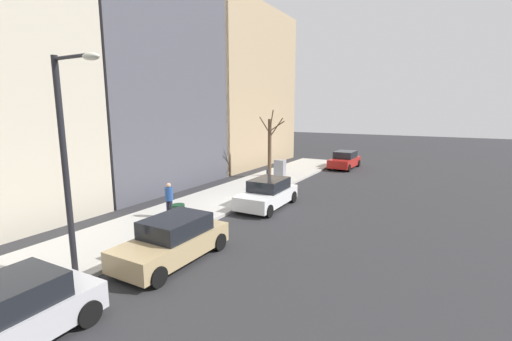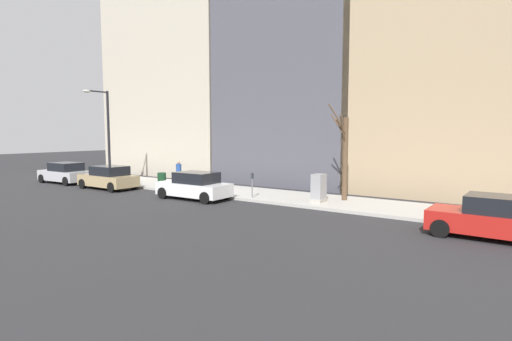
{
  "view_description": "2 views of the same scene",
  "coord_description": "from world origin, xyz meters",
  "px_view_note": "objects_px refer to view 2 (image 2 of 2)",
  "views": [
    {
      "loc": [
        -9.24,
        15.41,
        5.15
      ],
      "look_at": [
        1.89,
        -4.27,
        1.13
      ],
      "focal_mm": 24.0,
      "sensor_mm": 36.0,
      "label": 1
    },
    {
      "loc": [
        -17.1,
        -15.64,
        3.66
      ],
      "look_at": [
        -0.3,
        -3.99,
        1.74
      ],
      "focal_mm": 28.0,
      "sensor_mm": 36.0,
      "label": 2
    }
  ],
  "objects_px": {
    "parked_car_white": "(195,186)",
    "bare_tree": "(345,155)",
    "trash_bin": "(162,179)",
    "streetlamp": "(105,128)",
    "office_tower_left": "(478,78)",
    "pedestrian_near_meter": "(179,171)",
    "parking_meter": "(252,183)",
    "parked_car_tan": "(109,178)",
    "parked_car_red": "(496,218)",
    "office_block_center": "(309,69)",
    "parked_car_silver": "(65,173)",
    "utility_box": "(319,188)",
    "office_tower_right": "(202,16)"
  },
  "relations": [
    {
      "from": "streetlamp",
      "to": "office_tower_left",
      "type": "distance_m",
      "value": 25.21
    },
    {
      "from": "parked_car_white",
      "to": "pedestrian_near_meter",
      "type": "distance_m",
      "value": 5.22
    },
    {
      "from": "parking_meter",
      "to": "office_tower_left",
      "type": "distance_m",
      "value": 16.06
    },
    {
      "from": "bare_tree",
      "to": "office_tower_left",
      "type": "bearing_deg",
      "value": -27.99
    },
    {
      "from": "parked_car_silver",
      "to": "office_block_center",
      "type": "xyz_separation_m",
      "value": [
        12.04,
        -13.63,
        7.78
      ]
    },
    {
      "from": "parking_meter",
      "to": "utility_box",
      "type": "xyz_separation_m",
      "value": [
        0.85,
        -3.56,
        -0.13
      ]
    },
    {
      "from": "parked_car_red",
      "to": "office_tower_left",
      "type": "bearing_deg",
      "value": 10.77
    },
    {
      "from": "pedestrian_near_meter",
      "to": "trash_bin",
      "type": "bearing_deg",
      "value": -14.55
    },
    {
      "from": "parking_meter",
      "to": "trash_bin",
      "type": "relative_size",
      "value": 1.5
    },
    {
      "from": "streetlamp",
      "to": "trash_bin",
      "type": "relative_size",
      "value": 7.22
    },
    {
      "from": "office_tower_right",
      "to": "parked_car_silver",
      "type": "bearing_deg",
      "value": 172.73
    },
    {
      "from": "parked_car_tan",
      "to": "pedestrian_near_meter",
      "type": "height_order",
      "value": "pedestrian_near_meter"
    },
    {
      "from": "parked_car_red",
      "to": "utility_box",
      "type": "distance_m",
      "value": 8.38
    },
    {
      "from": "parked_car_tan",
      "to": "parking_meter",
      "type": "xyz_separation_m",
      "value": [
        1.73,
        -10.32,
        0.24
      ]
    },
    {
      "from": "utility_box",
      "to": "office_block_center",
      "type": "distance_m",
      "value": 13.41
    },
    {
      "from": "parked_car_silver",
      "to": "utility_box",
      "type": "bearing_deg",
      "value": -83.99
    },
    {
      "from": "streetlamp",
      "to": "office_tower_right",
      "type": "height_order",
      "value": "office_tower_right"
    },
    {
      "from": "office_block_center",
      "to": "trash_bin",
      "type": "bearing_deg",
      "value": 150.15
    },
    {
      "from": "trash_bin",
      "to": "office_tower_left",
      "type": "height_order",
      "value": "office_tower_left"
    },
    {
      "from": "parked_car_tan",
      "to": "office_tower_right",
      "type": "distance_m",
      "value": 19.55
    },
    {
      "from": "parked_car_tan",
      "to": "utility_box",
      "type": "height_order",
      "value": "utility_box"
    },
    {
      "from": "parked_car_tan",
      "to": "parked_car_silver",
      "type": "bearing_deg",
      "value": 89.32
    },
    {
      "from": "streetlamp",
      "to": "office_block_center",
      "type": "bearing_deg",
      "value": -45.67
    },
    {
      "from": "parked_car_white",
      "to": "utility_box",
      "type": "distance_m",
      "value": 6.83
    },
    {
      "from": "trash_bin",
      "to": "office_block_center",
      "type": "distance_m",
      "value": 13.91
    },
    {
      "from": "parked_car_red",
      "to": "utility_box",
      "type": "height_order",
      "value": "utility_box"
    },
    {
      "from": "parked_car_tan",
      "to": "parking_meter",
      "type": "height_order",
      "value": "parked_car_tan"
    },
    {
      "from": "parked_car_red",
      "to": "pedestrian_near_meter",
      "type": "relative_size",
      "value": 2.56
    },
    {
      "from": "trash_bin",
      "to": "pedestrian_near_meter",
      "type": "distance_m",
      "value": 1.26
    },
    {
      "from": "utility_box",
      "to": "pedestrian_near_meter",
      "type": "xyz_separation_m",
      "value": [
        0.63,
        10.68,
        0.24
      ]
    },
    {
      "from": "office_block_center",
      "to": "parked_car_red",
      "type": "bearing_deg",
      "value": -131.87
    },
    {
      "from": "bare_tree",
      "to": "trash_bin",
      "type": "xyz_separation_m",
      "value": [
        -1.67,
        12.06,
        -1.9
      ]
    },
    {
      "from": "parked_car_red",
      "to": "parking_meter",
      "type": "relative_size",
      "value": 3.15
    },
    {
      "from": "utility_box",
      "to": "bare_tree",
      "type": "xyz_separation_m",
      "value": [
        1.27,
        -0.84,
        1.65
      ]
    },
    {
      "from": "streetlamp",
      "to": "office_tower_right",
      "type": "relative_size",
      "value": 0.22
    },
    {
      "from": "streetlamp",
      "to": "bare_tree",
      "type": "relative_size",
      "value": 1.29
    },
    {
      "from": "streetlamp",
      "to": "parking_meter",
      "type": "bearing_deg",
      "value": -89.25
    },
    {
      "from": "streetlamp",
      "to": "office_block_center",
      "type": "distance_m",
      "value": 15.74
    },
    {
      "from": "bare_tree",
      "to": "pedestrian_near_meter",
      "type": "distance_m",
      "value": 11.63
    },
    {
      "from": "office_block_center",
      "to": "office_tower_right",
      "type": "bearing_deg",
      "value": 84.51
    },
    {
      "from": "trash_bin",
      "to": "office_tower_right",
      "type": "distance_m",
      "value": 18.95
    },
    {
      "from": "office_block_center",
      "to": "parked_car_silver",
      "type": "bearing_deg",
      "value": 131.45
    },
    {
      "from": "utility_box",
      "to": "pedestrian_near_meter",
      "type": "height_order",
      "value": "pedestrian_near_meter"
    },
    {
      "from": "trash_bin",
      "to": "office_tower_right",
      "type": "relative_size",
      "value": 0.03
    },
    {
      "from": "parked_car_red",
      "to": "office_block_center",
      "type": "distance_m",
      "value": 19.72
    },
    {
      "from": "pedestrian_near_meter",
      "to": "office_block_center",
      "type": "height_order",
      "value": "office_block_center"
    },
    {
      "from": "parked_car_white",
      "to": "streetlamp",
      "type": "xyz_separation_m",
      "value": [
        1.33,
        9.9,
        3.28
      ]
    },
    {
      "from": "utility_box",
      "to": "office_tower_right",
      "type": "bearing_deg",
      "value": 58.59
    },
    {
      "from": "streetlamp",
      "to": "pedestrian_near_meter",
      "type": "bearing_deg",
      "value": -73.63
    },
    {
      "from": "parked_car_white",
      "to": "bare_tree",
      "type": "height_order",
      "value": "bare_tree"
    }
  ]
}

